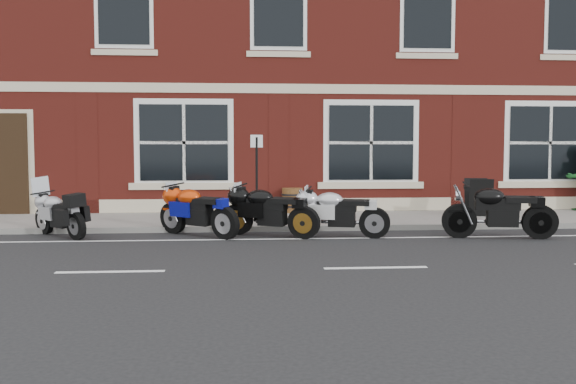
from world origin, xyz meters
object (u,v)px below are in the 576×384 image
(parking_sign, at_px, (257,172))
(moto_sport_red, at_px, (198,209))
(moto_sport_black, at_px, (269,209))
(barrel_planter, at_px, (292,200))
(a_board_sign, at_px, (479,197))
(moto_touring_silver, at_px, (59,213))
(moto_naked_black, at_px, (497,209))
(moto_sport_silver, at_px, (338,211))

(parking_sign, bearing_deg, moto_sport_red, -148.14)
(moto_sport_black, relative_size, barrel_planter, 3.05)
(a_board_sign, bearing_deg, moto_sport_black, -143.98)
(moto_sport_black, distance_m, a_board_sign, 5.92)
(moto_sport_black, bearing_deg, moto_touring_silver, 114.15)
(moto_sport_red, bearing_deg, moto_naked_black, -55.73)
(moto_sport_silver, xyz_separation_m, moto_naked_black, (3.19, -0.44, 0.06))
(moto_naked_black, bearing_deg, moto_sport_silver, 93.36)
(moto_sport_red, bearing_deg, parking_sign, -4.23)
(moto_sport_silver, xyz_separation_m, barrel_planter, (-0.59, 3.89, -0.09))
(moto_sport_black, distance_m, moto_naked_black, 4.64)
(moto_sport_black, bearing_deg, barrel_planter, 16.20)
(moto_touring_silver, distance_m, a_board_sign, 9.94)
(moto_sport_black, bearing_deg, moto_sport_red, 111.53)
(moto_sport_silver, xyz_separation_m, parking_sign, (-1.61, 1.59, 0.75))
(parking_sign, bearing_deg, barrel_planter, 54.14)
(a_board_sign, bearing_deg, moto_sport_silver, -134.96)
(moto_sport_red, relative_size, parking_sign, 0.86)
(a_board_sign, bearing_deg, moto_sport_red, -150.09)
(moto_touring_silver, height_order, barrel_planter, moto_touring_silver)
(moto_sport_red, height_order, moto_sport_black, moto_sport_red)
(moto_touring_silver, relative_size, moto_sport_silver, 0.71)
(barrel_planter, distance_m, parking_sign, 2.66)
(moto_sport_red, bearing_deg, moto_sport_black, -55.19)
(a_board_sign, height_order, parking_sign, parking_sign)
(barrel_planter, xyz_separation_m, parking_sign, (-1.02, -2.31, 0.84))
(moto_sport_silver, relative_size, barrel_planter, 3.12)
(moto_sport_red, distance_m, moto_sport_black, 1.48)
(moto_sport_silver, bearing_deg, moto_naked_black, -81.74)
(moto_touring_silver, height_order, moto_sport_silver, moto_touring_silver)
(moto_touring_silver, distance_m, moto_sport_black, 4.33)
(moto_sport_black, bearing_deg, moto_naked_black, -69.18)
(moto_naked_black, height_order, parking_sign, parking_sign)
(moto_sport_red, height_order, a_board_sign, a_board_sign)
(moto_naked_black, distance_m, a_board_sign, 3.16)
(moto_naked_black, xyz_separation_m, parking_sign, (-4.80, 2.03, 0.69))
(moto_naked_black, xyz_separation_m, barrel_planter, (-3.78, 4.34, -0.15))
(moto_touring_silver, relative_size, moto_sport_black, 0.73)
(moto_touring_silver, relative_size, parking_sign, 0.72)
(moto_naked_black, xyz_separation_m, a_board_sign, (0.80, 3.05, 0.01))
(moto_sport_black, relative_size, a_board_sign, 2.08)
(moto_sport_silver, distance_m, moto_naked_black, 3.22)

